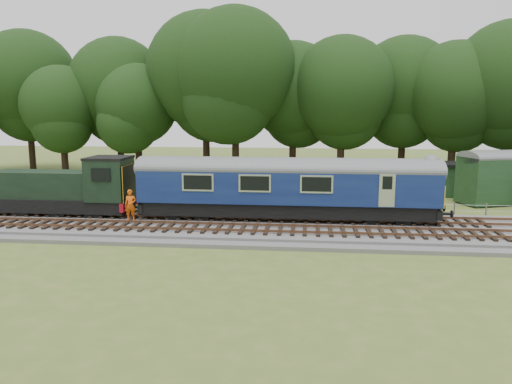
# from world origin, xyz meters

# --- Properties ---
(ground) EXTENTS (120.00, 120.00, 0.00)m
(ground) POSITION_xyz_m (0.00, 0.00, 0.00)
(ground) COLOR #466123
(ground) RESTS_ON ground
(ballast) EXTENTS (70.00, 7.00, 0.35)m
(ballast) POSITION_xyz_m (0.00, 0.00, 0.17)
(ballast) COLOR #4C4C4F
(ballast) RESTS_ON ground
(track_north) EXTENTS (67.20, 2.40, 0.21)m
(track_north) POSITION_xyz_m (0.00, 1.40, 0.42)
(track_north) COLOR black
(track_north) RESTS_ON ballast
(track_south) EXTENTS (67.20, 2.40, 0.21)m
(track_south) POSITION_xyz_m (0.00, -1.60, 0.42)
(track_south) COLOR black
(track_south) RESTS_ON ballast
(fence) EXTENTS (64.00, 0.12, 1.00)m
(fence) POSITION_xyz_m (0.00, 4.50, 0.00)
(fence) COLOR #6B6054
(fence) RESTS_ON ground
(tree_line) EXTENTS (70.00, 8.00, 18.00)m
(tree_line) POSITION_xyz_m (0.00, 22.00, 0.00)
(tree_line) COLOR black
(tree_line) RESTS_ON ground
(dmu_railcar) EXTENTS (18.05, 2.86, 3.88)m
(dmu_railcar) POSITION_xyz_m (5.13, 1.40, 2.61)
(dmu_railcar) COLOR black
(dmu_railcar) RESTS_ON ground
(shunter_loco) EXTENTS (8.91, 2.60, 3.38)m
(shunter_loco) POSITION_xyz_m (-8.80, 1.40, 1.97)
(shunter_loco) COLOR black
(shunter_loco) RESTS_ON ground
(worker) EXTENTS (0.75, 0.55, 1.89)m
(worker) POSITION_xyz_m (-4.28, 0.02, 1.30)
(worker) COLOR #E8550C
(worker) RESTS_ON ballast
(shed) EXTENTS (3.70, 3.70, 2.67)m
(shed) POSITION_xyz_m (18.80, 13.16, 1.36)
(shed) COLOR #173218
(shed) RESTS_ON ground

